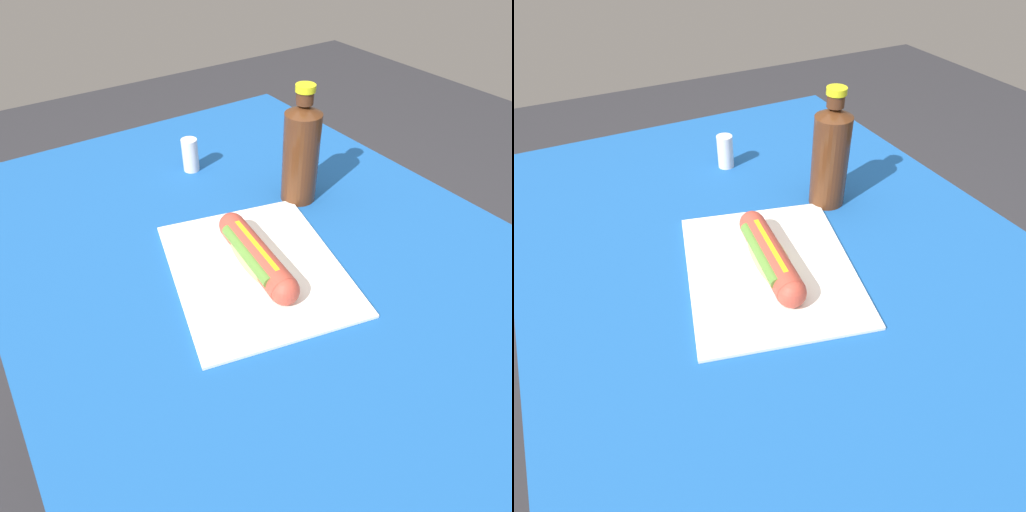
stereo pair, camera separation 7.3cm
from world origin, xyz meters
TOP-DOWN VIEW (x-y plane):
  - ground_plane at (0.00, 0.00)m, footprint 6.00×6.00m
  - dining_table at (0.00, 0.00)m, footprint 1.19×0.88m
  - paper_wrapper at (-0.05, 0.04)m, footprint 0.39×0.35m
  - hot_dog at (-0.05, 0.04)m, footprint 0.23×0.08m
  - soda_bottle at (0.08, -0.16)m, footprint 0.07×0.07m
  - salt_shaker at (0.31, -0.03)m, footprint 0.04×0.04m

SIDE VIEW (x-z plane):
  - ground_plane at x=0.00m, z-range 0.00..0.00m
  - dining_table at x=0.00m, z-range 0.24..0.98m
  - paper_wrapper at x=-0.05m, z-range 0.74..0.75m
  - hot_dog at x=-0.05m, z-range 0.75..0.80m
  - salt_shaker at x=0.31m, z-range 0.74..0.82m
  - soda_bottle at x=0.08m, z-range 0.73..0.96m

